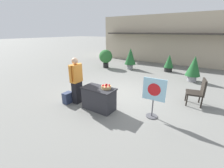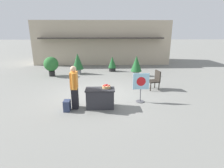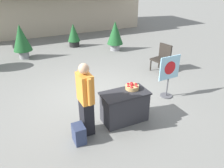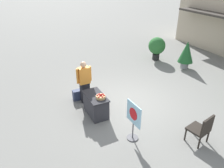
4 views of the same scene
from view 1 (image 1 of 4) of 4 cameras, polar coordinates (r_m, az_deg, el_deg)
The scene contains 12 objects.
ground_plane at distance 6.48m, azimuth 1.76°, elevation -3.95°, with size 120.00×120.00×0.00m, color slate.
storefront_building at distance 15.13m, azimuth 22.43°, elevation 15.66°, with size 12.30×4.77×3.88m.
display_table at distance 5.18m, azimuth -5.03°, elevation -5.52°, with size 1.15×0.61×0.78m.
apple_basket at distance 4.94m, azimuth -2.23°, elevation -1.03°, with size 0.33×0.33×0.16m.
person_visitor at distance 5.61m, azimuth -13.41°, elevation 1.29°, with size 0.28×0.61×1.71m.
backpack at distance 5.90m, azimuth -16.53°, elevation -5.04°, with size 0.24×0.34×0.42m.
poster_board at distance 4.72m, azimuth 15.56°, elevation -4.34°, with size 0.70×0.36×1.28m.
patio_chair at distance 6.21m, azimuth 30.02°, elevation -2.27°, with size 0.65×0.65×1.00m.
potted_plant_far_right at distance 10.73m, azimuth 20.88°, elevation 7.61°, with size 0.61×0.61×1.14m.
potted_plant_near_left at distance 10.80m, azimuth 7.01°, elevation 10.14°, with size 0.79×0.79×1.47m.
potted_plant_far_left at distance 11.16m, azimuth -2.41°, elevation 10.27°, with size 0.97×0.97×1.32m.
potted_plant_near_right at distance 9.07m, azimuth 28.72°, elevation 5.66°, with size 0.75×0.75×1.38m.
Camera 1 is at (3.10, -5.08, 2.57)m, focal length 24.00 mm.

